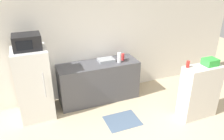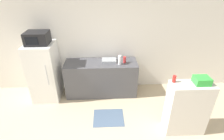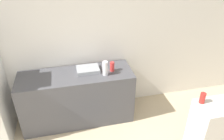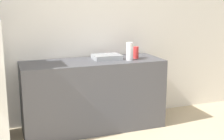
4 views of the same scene
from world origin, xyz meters
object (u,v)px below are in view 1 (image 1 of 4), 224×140
(refrigerator, at_px, (34,84))
(jar, at_px, (188,64))
(microwave, at_px, (27,42))
(bottle_tall, at_px, (119,58))
(basket, at_px, (210,62))
(bottle_short, at_px, (123,57))

(refrigerator, height_order, jar, refrigerator)
(microwave, height_order, jar, microwave)
(bottle_tall, relative_size, jar, 1.77)
(microwave, bearing_deg, basket, -21.53)
(microwave, height_order, basket, microwave)
(bottle_short, height_order, jar, jar)
(microwave, xyz_separation_m, bottle_short, (1.97, 0.08, -0.61))
(microwave, bearing_deg, jar, -23.52)
(refrigerator, relative_size, microwave, 2.94)
(microwave, height_order, bottle_tall, microwave)
(refrigerator, bearing_deg, bottle_tall, -0.38)
(basket, bearing_deg, bottle_short, 132.32)
(jar, bearing_deg, basket, -9.02)
(refrigerator, height_order, bottle_short, refrigerator)
(basket, distance_m, jar, 0.47)
(refrigerator, height_order, microwave, microwave)
(refrigerator, height_order, basket, refrigerator)
(microwave, relative_size, bottle_tall, 2.15)
(basket, height_order, jar, basket)
(refrigerator, relative_size, basket, 5.43)
(bottle_tall, xyz_separation_m, bottle_short, (0.13, 0.09, -0.04))
(refrigerator, distance_m, basket, 3.46)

